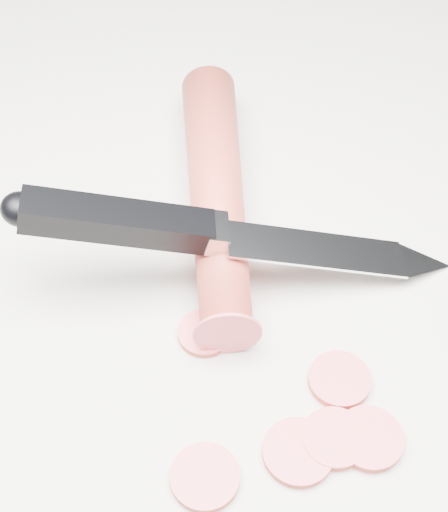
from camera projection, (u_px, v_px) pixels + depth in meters
name	position (u px, v px, depth m)	size (l,w,h in m)	color
ground	(261.00, 338.00, 0.44)	(2.40, 2.40, 0.00)	silver
carrot	(216.00, 193.00, 0.49)	(0.04, 0.04, 0.23)	red
carrot_slice_0	(205.00, 477.00, 0.39)	(0.04, 0.04, 0.01)	#F5535B
carrot_slice_1	(369.00, 439.00, 0.40)	(0.04, 0.04, 0.01)	#F5535B
carrot_slice_2	(298.00, 452.00, 0.39)	(0.04, 0.04, 0.01)	#F5535B
carrot_slice_3	(339.00, 380.00, 0.42)	(0.04, 0.04, 0.01)	#F5535B
carrot_slice_4	(334.00, 438.00, 0.40)	(0.04, 0.04, 0.01)	#F5535B
carrot_slice_5	(205.00, 333.00, 0.44)	(0.03, 0.03, 0.01)	#F5535B
kitchen_knife	(242.00, 232.00, 0.44)	(0.27, 0.14, 0.08)	silver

